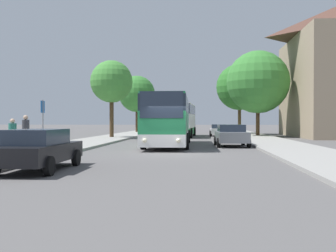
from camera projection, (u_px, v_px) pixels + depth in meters
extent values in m
plane|color=#565454|center=(170.00, 154.00, 20.37)|extent=(300.00, 300.00, 0.00)
cube|color=gray|center=(39.00, 151.00, 20.95)|extent=(4.00, 120.00, 0.15)
cube|color=gray|center=(308.00, 153.00, 19.79)|extent=(4.00, 120.00, 0.15)
cube|color=silver|center=(169.00, 137.00, 26.99)|extent=(2.79, 11.89, 0.70)
cube|color=#23844C|center=(169.00, 122.00, 26.98)|extent=(2.79, 11.89, 1.28)
cube|color=#232D3D|center=(169.00, 106.00, 26.96)|extent=(2.81, 11.65, 0.95)
cube|color=#23844C|center=(169.00, 98.00, 26.96)|extent=(2.74, 11.65, 0.12)
cube|color=#232D3D|center=(161.00, 105.00, 21.02)|extent=(2.34, 0.10, 1.45)
sphere|color=#F4EAC1|center=(145.00, 140.00, 21.09)|extent=(0.24, 0.24, 0.24)
sphere|color=#F4EAC1|center=(178.00, 141.00, 20.97)|extent=(0.24, 0.24, 0.24)
cylinder|color=black|center=(143.00, 141.00, 23.53)|extent=(0.32, 1.00, 1.00)
cylinder|color=black|center=(187.00, 141.00, 23.36)|extent=(0.32, 1.00, 1.00)
cylinder|color=black|center=(155.00, 136.00, 30.62)|extent=(0.32, 1.00, 1.00)
cylinder|color=black|center=(188.00, 136.00, 30.45)|extent=(0.32, 1.00, 1.00)
cube|color=#238942|center=(181.00, 131.00, 42.31)|extent=(2.94, 10.47, 0.70)
cube|color=silver|center=(181.00, 121.00, 42.29)|extent=(2.94, 10.47, 1.45)
cube|color=#232D3D|center=(181.00, 110.00, 42.28)|extent=(2.95, 10.26, 0.95)
cube|color=silver|center=(181.00, 105.00, 42.27)|extent=(2.88, 10.26, 0.12)
cube|color=#232D3D|center=(176.00, 110.00, 37.10)|extent=(2.27, 0.15, 1.45)
sphere|color=#F4EAC1|center=(167.00, 132.00, 37.22)|extent=(0.24, 0.24, 0.24)
sphere|color=#F4EAC1|center=(185.00, 132.00, 37.00)|extent=(0.24, 0.24, 0.24)
cylinder|color=black|center=(166.00, 133.00, 39.38)|extent=(0.34, 1.01, 1.00)
cylinder|color=black|center=(191.00, 133.00, 39.07)|extent=(0.34, 1.01, 1.00)
cylinder|color=black|center=(173.00, 131.00, 45.55)|extent=(0.34, 1.01, 1.00)
cylinder|color=black|center=(194.00, 131.00, 45.24)|extent=(0.34, 1.01, 1.00)
cube|color=black|center=(39.00, 153.00, 13.62)|extent=(1.83, 4.50, 0.60)
cube|color=#232D3D|center=(37.00, 137.00, 13.44)|extent=(1.59, 2.35, 0.51)
cylinder|color=black|center=(31.00, 157.00, 15.07)|extent=(0.21, 0.62, 0.62)
cylinder|color=black|center=(76.00, 158.00, 14.95)|extent=(0.21, 0.62, 0.62)
cylinder|color=black|center=(49.00, 166.00, 12.18)|extent=(0.21, 0.62, 0.62)
cube|color=slate|center=(231.00, 137.00, 26.15)|extent=(2.07, 4.03, 0.68)
cube|color=#232D3D|center=(231.00, 128.00, 26.30)|extent=(1.77, 2.12, 0.47)
cylinder|color=black|center=(249.00, 143.00, 24.88)|extent=(0.22, 0.63, 0.62)
cylinder|color=black|center=(219.00, 143.00, 24.97)|extent=(0.22, 0.63, 0.62)
cylinder|color=black|center=(243.00, 141.00, 27.34)|extent=(0.22, 0.63, 0.62)
cylinder|color=black|center=(216.00, 141.00, 27.42)|extent=(0.22, 0.63, 0.62)
cube|color=silver|center=(219.00, 131.00, 44.10)|extent=(1.80, 4.03, 0.55)
cube|color=#232D3D|center=(219.00, 126.00, 44.26)|extent=(1.58, 2.10, 0.45)
cylinder|color=black|center=(227.00, 134.00, 42.79)|extent=(0.20, 0.62, 0.62)
cylinder|color=black|center=(211.00, 134.00, 42.94)|extent=(0.20, 0.62, 0.62)
cylinder|color=black|center=(226.00, 133.00, 45.28)|extent=(0.20, 0.62, 0.62)
cylinder|color=black|center=(210.00, 133.00, 45.42)|extent=(0.20, 0.62, 0.62)
cylinder|color=gray|center=(43.00, 126.00, 19.68)|extent=(0.08, 0.08, 2.62)
cube|color=#1E56A3|center=(43.00, 107.00, 19.67)|extent=(0.03, 0.45, 0.60)
cylinder|color=#23232D|center=(26.00, 143.00, 20.00)|extent=(0.30, 0.30, 0.88)
cylinder|color=#333338|center=(26.00, 127.00, 19.99)|extent=(0.36, 0.36, 0.73)
sphere|color=tan|center=(26.00, 117.00, 19.98)|extent=(0.24, 0.24, 0.24)
cylinder|color=#23232D|center=(13.00, 146.00, 18.19)|extent=(0.30, 0.30, 0.79)
cylinder|color=#236656|center=(13.00, 130.00, 18.18)|extent=(0.36, 0.36, 0.66)
sphere|color=tan|center=(12.00, 121.00, 18.18)|extent=(0.21, 0.21, 0.21)
cylinder|color=#47331E|center=(112.00, 117.00, 37.99)|extent=(0.40, 0.40, 3.83)
sphere|color=#428938|center=(112.00, 82.00, 37.94)|extent=(4.09, 4.09, 4.09)
cylinder|color=#47331E|center=(137.00, 120.00, 55.41)|extent=(0.40, 0.40, 3.44)
sphere|color=#387F33|center=(137.00, 94.00, 55.36)|extent=(5.13, 5.13, 5.13)
cylinder|color=#513D23|center=(239.00, 119.00, 49.52)|extent=(0.40, 0.40, 3.65)
sphere|color=#2D7028|center=(240.00, 87.00, 49.47)|extent=(5.84, 5.84, 5.84)
cylinder|color=#47331E|center=(258.00, 120.00, 42.08)|extent=(0.40, 0.40, 3.21)
sphere|color=#387F33|center=(258.00, 82.00, 42.03)|extent=(6.70, 6.70, 6.70)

